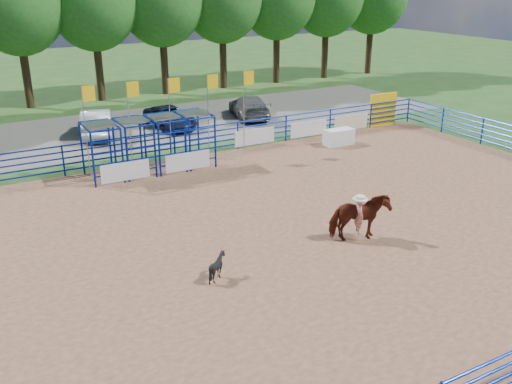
% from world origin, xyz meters
% --- Properties ---
extents(ground, '(120.00, 120.00, 0.00)m').
position_xyz_m(ground, '(0.00, 0.00, 0.00)').
color(ground, '#355B24').
rests_on(ground, ground).
extents(arena_dirt, '(30.00, 20.00, 0.02)m').
position_xyz_m(arena_dirt, '(0.00, 0.00, 0.01)').
color(arena_dirt, '#8E6347').
rests_on(arena_dirt, ground).
extents(gravel_strip, '(40.00, 10.00, 0.01)m').
position_xyz_m(gravel_strip, '(0.00, 17.00, 0.01)').
color(gravel_strip, slate).
rests_on(gravel_strip, ground).
extents(announcer_table, '(1.64, 0.78, 0.87)m').
position_xyz_m(announcer_table, '(8.13, 7.99, 0.45)').
color(announcer_table, white).
rests_on(announcer_table, arena_dirt).
extents(horse_and_rider, '(2.20, 1.44, 2.29)m').
position_xyz_m(horse_and_rider, '(1.54, -1.93, 0.93)').
color(horse_and_rider, maroon).
rests_on(horse_and_rider, arena_dirt).
extents(calf, '(0.81, 0.74, 0.83)m').
position_xyz_m(calf, '(-3.94, -1.98, 0.43)').
color(calf, black).
rests_on(calf, arena_dirt).
extents(car_b, '(2.81, 4.96, 1.55)m').
position_xyz_m(car_b, '(-2.83, 16.36, 0.78)').
color(car_b, '#9A9DA3').
rests_on(car_b, gravel_strip).
extents(car_c, '(2.18, 4.48, 1.23)m').
position_xyz_m(car_c, '(1.52, 16.10, 0.62)').
color(car_c, black).
rests_on(car_c, gravel_strip).
extents(car_d, '(3.20, 5.21, 1.41)m').
position_xyz_m(car_d, '(6.92, 15.95, 0.71)').
color(car_d, '#5A5A5D').
rests_on(car_d, gravel_strip).
extents(perimeter_fence, '(30.10, 20.10, 1.50)m').
position_xyz_m(perimeter_fence, '(0.00, 0.00, 0.75)').
color(perimeter_fence, navy).
rests_on(perimeter_fence, ground).
extents(chute_assembly, '(19.32, 2.41, 4.20)m').
position_xyz_m(chute_assembly, '(-1.90, 8.84, 1.26)').
color(chute_assembly, navy).
rests_on(chute_assembly, ground).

